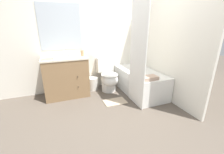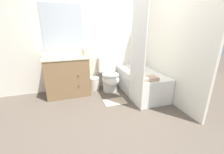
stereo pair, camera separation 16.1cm
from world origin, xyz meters
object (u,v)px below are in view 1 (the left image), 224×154
Objects in this scene: bathtub at (139,81)px; soap_dispenser at (82,53)px; toilet at (108,77)px; wastebasket at (92,84)px; bath_towel_folded at (149,78)px; bath_mat at (115,102)px; tissue_box at (71,55)px; sink_faucet at (63,54)px; vanity_cabinet at (66,76)px; hand_towel_folded at (47,59)px.

soap_dispenser reaches higher than bathtub.
toilet is 2.52× the size of wastebasket.
bath_towel_folded is (1.06, -0.93, -0.38)m from soap_dispenser.
wastebasket reaches higher than bath_mat.
tissue_box is (-1.41, 0.44, 0.64)m from bathtub.
tissue_box reaches higher than bath_towel_folded.
tissue_box is at bearing -48.61° from sink_faucet.
wastebasket is 2.31× the size of tissue_box.
vanity_cabinet is 6.42× the size of sink_faucet.
toilet is (0.93, -0.08, -0.11)m from vanity_cabinet.
bathtub is 4.66× the size of wastebasket.
bath_towel_folded is (-0.14, -0.54, 0.28)m from bathtub.
soap_dispenser reaches higher than bath_towel_folded.
bathtub is 10.75× the size of tissue_box.
sink_faucet reaches higher than hand_towel_folded.
vanity_cabinet is at bearing 164.87° from bathtub.
vanity_cabinet reaches higher than toilet.
vanity_cabinet is 0.48m from tissue_box.
bath_towel_folded is at bearing -26.24° from bath_mat.
bath_mat is (-0.07, -0.61, -0.32)m from toilet.
soap_dispenser is 1.46m from bath_towel_folded.
vanity_cabinet is 5.83× the size of soap_dispenser.
sink_faucet reaches higher than bathtub.
bath_mat is (-0.57, 0.28, -0.53)m from bath_towel_folded.
sink_faucet is 0.68× the size of hand_towel_folded.
hand_towel_folded is at bearing -164.13° from wastebasket.
tissue_box is at bearing 165.44° from soap_dispenser.
bath_towel_folded reaches higher than bathtub.
bath_towel_folded reaches higher than bath_mat.
soap_dispenser is (0.22, -0.06, 0.03)m from tissue_box.
toilet is 1.67× the size of bath_mat.
bathtub reaches higher than wastebasket.
soap_dispenser reaches higher than tissue_box.
vanity_cabinet is at bearing -90.00° from sink_faucet.
tissue_box is 1.65m from bath_towel_folded.
soap_dispenser is 0.69m from hand_towel_folded.
vanity_cabinet is 7.09× the size of tissue_box.
wastebasket is (0.59, -0.09, -0.74)m from sink_faucet.
wastebasket is 0.66× the size of bath_mat.
vanity_cabinet is at bearing -172.83° from tissue_box.
tissue_box reaches higher than hand_towel_folded.
tissue_box is (0.15, 0.02, 0.46)m from vanity_cabinet.
toilet is at bearing -27.74° from wastebasket.
bathtub is 1.99m from hand_towel_folded.
bath_mat is at bearing 153.76° from bath_towel_folded.
vanity_cabinet is at bearing 174.27° from soap_dispenser.
hand_towel_folded reaches higher than vanity_cabinet.
bath_mat is (0.49, -0.65, -0.92)m from soap_dispenser.
toilet is at bearing -4.42° from soap_dispenser.
sink_faucet is at bearing 134.25° from bath_mat.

